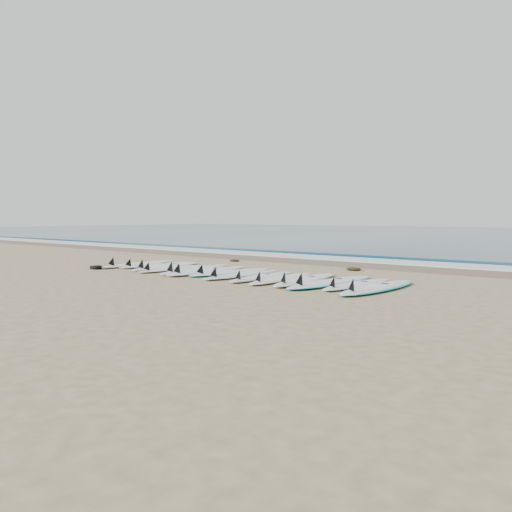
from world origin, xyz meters
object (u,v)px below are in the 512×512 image
Objects in this scene: surfboard_7 at (241,274)px; surfboard_0 at (138,264)px; leash_coil at (96,267)px; surfboard_13 at (377,287)px.

surfboard_0 is at bearing -179.51° from surfboard_7.
leash_coil is (-0.12, -1.29, -0.01)m from surfboard_0.
surfboard_13 is 5.93× the size of leash_coil.
surfboard_7 is at bearing -5.03° from surfboard_0.
leash_coil is at bearing -98.12° from surfboard_0.
surfboard_0 is 1.30m from leash_coil.
surfboard_0 reaches higher than leash_coil.
surfboard_13 is at bearing -3.86° from surfboard_0.
surfboard_7 reaches higher than leash_coil.
surfboard_7 is (4.02, -0.15, -0.00)m from surfboard_0.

